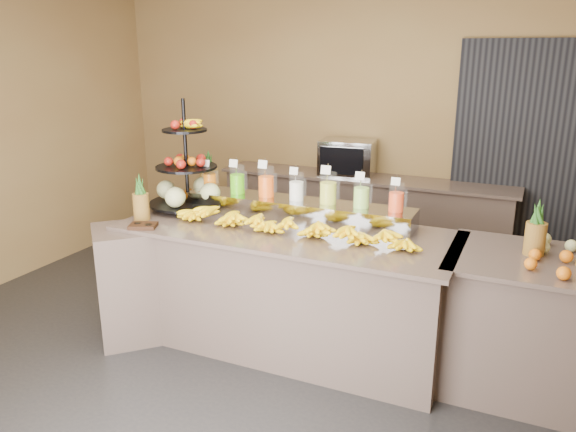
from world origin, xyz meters
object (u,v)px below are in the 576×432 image
Objects in this scene: fruit_stand at (192,182)px; right_fruit_pile at (556,254)px; condiment_caddy at (143,226)px; oven_warmer at (348,158)px; pitcher_tray at (296,209)px; banana_heap at (291,222)px.

fruit_stand is 2.21× the size of right_fruit_pile.
fruit_stand is at bearing 85.07° from condiment_caddy.
right_fruit_pile is 2.76m from oven_warmer.
pitcher_tray is 0.91m from fruit_stand.
pitcher_tray is 4.55× the size of right_fruit_pile.
condiment_caddy is (-0.05, -0.58, -0.21)m from fruit_stand.
condiment_caddy is at bearing -161.43° from banana_heap.
right_fruit_pile is 0.73× the size of oven_warmer.
condiment_caddy is (-0.94, -0.69, -0.06)m from pitcher_tray.
banana_heap is at bearing 18.57° from condiment_caddy.
fruit_stand is (-0.99, 0.23, 0.15)m from banana_heap.
pitcher_tray is 9.53× the size of condiment_caddy.
banana_heap is 1.03m from fruit_stand.
oven_warmer is at bearing 96.91° from banana_heap.
fruit_stand is at bearing 177.06° from right_fruit_pile.
condiment_caddy is at bearing -143.95° from pitcher_tray.
pitcher_tray is 0.97× the size of banana_heap.
banana_heap is 3.43× the size of oven_warmer.
condiment_caddy is 0.35× the size of oven_warmer.
fruit_stand is 4.64× the size of condiment_caddy.
right_fruit_pile is at bearing -7.50° from pitcher_tray.
fruit_stand is 1.92m from oven_warmer.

